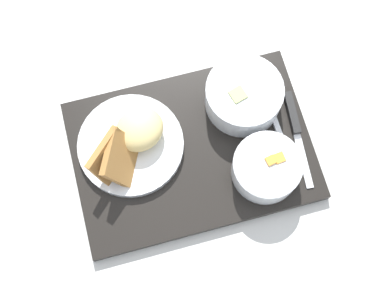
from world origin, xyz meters
name	(u,v)px	position (x,y,z in m)	size (l,w,h in m)	color
ground_plane	(192,152)	(0.00, 0.00, 0.00)	(4.00, 4.00, 0.00)	silver
serving_tray	(192,151)	(0.00, 0.00, 0.01)	(0.42, 0.29, 0.02)	black
bowl_salad	(267,167)	(-0.11, 0.07, 0.05)	(0.11, 0.11, 0.06)	silver
bowl_soup	(244,95)	(-0.11, -0.06, 0.05)	(0.13, 0.13, 0.06)	silver
plate_main	(131,143)	(0.10, -0.03, 0.04)	(0.18, 0.18, 0.08)	silver
knife	(294,123)	(-0.18, 0.00, 0.02)	(0.02, 0.17, 0.01)	silver
spoon	(279,134)	(-0.15, 0.01, 0.02)	(0.03, 0.16, 0.01)	silver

